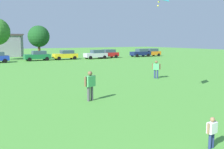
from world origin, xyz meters
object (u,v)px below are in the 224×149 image
Objects in this scene: parked_car_green_3 at (38,56)px; tree_far_right at (39,36)px; adult_bystander at (90,83)px; parked_car_yellow_4 at (66,55)px; parked_car_red_6 at (108,54)px; parked_car_navy_7 at (141,53)px; parked_car_silver_5 at (96,54)px; parked_car_orange_8 at (151,52)px; child_kite_flyer at (212,130)px; bystander_near_trees at (156,68)px.

parked_car_green_3 is 5.33m from tree_far_right.
adult_bystander is 0.40× the size of parked_car_yellow_4.
parked_car_green_3 is 13.73m from parked_car_red_6.
parked_car_silver_5 is at bearing 4.62° from parked_car_navy_7.
parked_car_yellow_4 and parked_car_silver_5 have the same top height.
parked_car_orange_8 is 23.79m from tree_far_right.
child_kite_flyer is at bearing -96.50° from tree_far_right.
parked_car_green_3 and parked_car_silver_5 have the same top height.
parked_car_yellow_4 is (5.02, -0.03, 0.00)m from parked_car_green_3.
parked_car_silver_5 is (5.61, -0.96, 0.00)m from parked_car_yellow_4.
parked_car_navy_7 reaches higher than child_kite_flyer.
child_kite_flyer is 46.46m from parked_car_navy_7.
adult_bystander reaches higher than bystander_near_trees.
tree_far_right is (-3.76, 4.00, 3.32)m from parked_car_yellow_4.
parked_car_silver_5 is at bearing -27.90° from tree_far_right.
tree_far_right reaches higher than parked_car_red_6.
adult_bystander is at bearing 82.09° from parked_car_green_3.
parked_car_yellow_4 is 16.60m from parked_car_navy_7.
bystander_near_trees is at bearing 89.06° from parked_car_yellow_4.
parked_car_green_3 is at bearing -5.32° from parked_car_silver_5.
adult_bystander is (-0.69, 7.91, 0.41)m from child_kite_flyer.
parked_car_red_6 and parked_car_navy_7 have the same top height.
parked_car_orange_8 is at bearing 179.94° from parked_car_yellow_4.
parked_car_yellow_4 reaches higher than bystander_near_trees.
child_kite_flyer is at bearing 57.05° from parked_car_navy_7.
parked_car_navy_7 is (25.96, 31.08, -0.18)m from adult_bystander.
parked_car_yellow_4 and parked_car_orange_8 have the same top height.
parked_car_red_6 is 7.90m from parked_car_navy_7.
tree_far_right is at bearing -17.70° from parked_car_red_6.
parked_car_yellow_4 is at bearing -46.80° from tree_far_right.
tree_far_right reaches higher than child_kite_flyer.
child_kite_flyer is 48.11m from parked_car_orange_8.
child_kite_flyer is 0.24× the size of parked_car_green_3.
parked_car_orange_8 is (13.84, 0.94, 0.00)m from parked_car_silver_5.
parked_car_navy_7 is (16.60, -0.07, 0.00)m from parked_car_yellow_4.
parked_car_silver_5 reaches higher than bystander_near_trees.
tree_far_right is at bearing -46.80° from parked_car_yellow_4.
tree_far_right is at bearing -11.31° from parked_car_navy_7.
parked_car_red_6 is (18.06, 31.18, -0.18)m from adult_bystander.
adult_bystander is at bearing 63.63° from parked_car_silver_5.
parked_car_red_6 is 0.69× the size of tree_far_right.
bystander_near_trees is (8.93, 5.01, -0.06)m from adult_bystander.
parked_car_navy_7 is (21.63, -0.10, 0.00)m from parked_car_green_3.
parked_car_green_3 is (4.33, 31.19, -0.18)m from adult_bystander.
adult_bystander is 0.40× the size of parked_car_orange_8.
parked_car_silver_5 is at bearing 3.88° from parked_car_orange_8.
parked_car_yellow_4 is 1.00× the size of parked_car_orange_8.
parked_car_orange_8 is (24.47, -0.05, 0.00)m from parked_car_green_3.
parked_car_orange_8 is (10.74, -0.04, 0.00)m from parked_car_red_6.
bystander_near_trees is 26.58m from parked_car_green_3.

